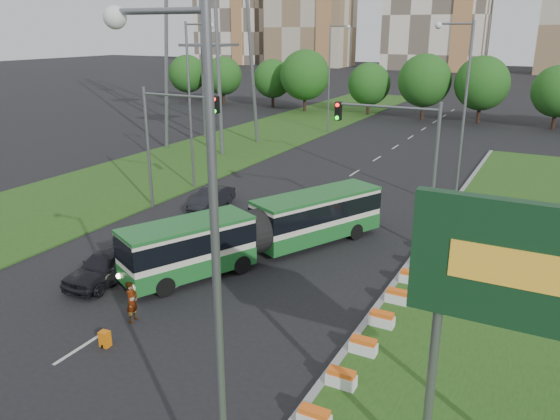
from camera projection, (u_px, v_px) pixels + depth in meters
The scene contains 17 objects.
ground at pixel (230, 301), 24.27m from camera, with size 360.00×360.00×0.00m, color black.
grass_median at pixel (560, 288), 25.25m from camera, with size 14.00×60.00×0.15m, color #234E16.
median_kerb at pixel (412, 260), 28.31m from camera, with size 0.30×60.00×0.18m, color gray.
left_verge at pixel (213, 152), 53.19m from camera, with size 12.00×110.00×0.10m, color #234E16.
lane_markings at pixel (336, 184), 42.41m from camera, with size 0.20×100.00×0.01m, color #B1B1AA, non-canonical shape.
flower_planters at pixel (382, 319), 21.85m from camera, with size 1.10×18.10×0.60m, color white, non-canonical shape.
billboard at pixel (548, 286), 11.89m from camera, with size 6.00×0.37×8.00m.
traffic_mast_median at pixel (405, 151), 28.89m from camera, with size 5.76×0.32×8.00m.
traffic_mast_left at pixel (166, 130), 34.72m from camera, with size 5.76×0.32×8.00m.
street_lamps at pixel (276, 127), 32.11m from camera, with size 36.00×60.00×12.00m, color slate, non-canonical shape.
tree_line at pixel (551, 91), 64.69m from camera, with size 120.00×8.00×9.00m, color #184913, non-canonical shape.
midrise_west at pixel (231, 9), 186.50m from camera, with size 22.00×14.00×36.00m, color #EFE4D0.
articulated_bus at pixel (259, 228), 28.68m from camera, with size 2.35×15.06×2.48m.
car_left_near at pixel (107, 265), 25.97m from camera, with size 1.87×4.65×1.58m, color black.
car_left_far at pixel (212, 198), 36.65m from camera, with size 1.46×4.17×1.38m, color black.
pedestrian at pixel (132, 302), 22.32m from camera, with size 0.65×0.42×1.77m, color gray.
shopping_trolley at pixel (105, 339), 20.69m from camera, with size 0.37×0.39×0.63m.
Camera 1 is at (12.06, -18.25, 11.49)m, focal length 35.00 mm.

